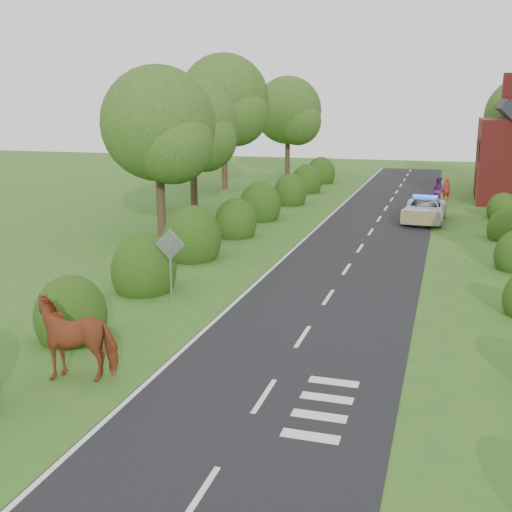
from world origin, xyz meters
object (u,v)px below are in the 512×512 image
(road_sign, at_px, (170,254))
(cow, at_px, (79,341))
(pedestrian_purple, at_px, (438,191))
(pedestrian_red, at_px, (446,189))
(police_van, at_px, (424,210))

(road_sign, distance_m, cow, 6.14)
(road_sign, distance_m, pedestrian_purple, 25.99)
(road_sign, relative_size, pedestrian_red, 1.65)
(road_sign, relative_size, pedestrian_purple, 1.38)
(cow, height_order, pedestrian_red, cow)
(cow, relative_size, pedestrian_purple, 1.31)
(cow, xyz_separation_m, pedestrian_red, (8.33, 32.86, -0.08))
(road_sign, relative_size, cow, 1.06)
(road_sign, bearing_deg, pedestrian_purple, 71.84)
(road_sign, bearing_deg, police_van, 67.31)
(pedestrian_purple, bearing_deg, road_sign, 114.25)
(police_van, bearing_deg, pedestrian_purple, 87.10)
(police_van, relative_size, pedestrian_red, 3.27)
(cow, distance_m, pedestrian_purple, 31.75)
(police_van, xyz_separation_m, pedestrian_purple, (0.60, 6.75, 0.23))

